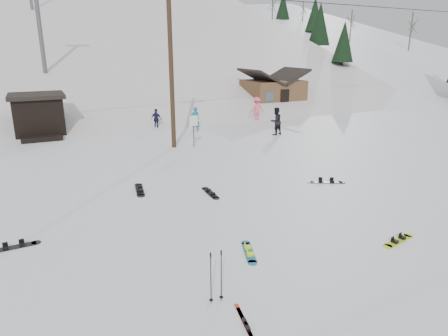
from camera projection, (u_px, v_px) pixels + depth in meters
name	position (u px, v px, depth m)	size (l,w,h in m)	color
ground	(269.00, 270.00, 10.66)	(200.00, 200.00, 0.00)	white
ski_slope	(80.00, 165.00, 61.73)	(60.00, 75.00, 45.00)	silver
ridge_right	(302.00, 142.00, 72.62)	(34.00, 85.00, 36.00)	white
treeline_right	(326.00, 85.00, 61.66)	(20.00, 60.00, 10.00)	black
treeline_crest	(58.00, 74.00, 85.01)	(50.00, 6.00, 10.00)	black
utility_pole	(171.00, 65.00, 22.21)	(2.00, 0.26, 9.00)	#3A2819
trail_sign	(194.00, 125.00, 23.29)	(0.50, 0.09, 1.85)	#595B60
lift_hut	(39.00, 115.00, 26.32)	(3.40, 4.10, 2.75)	black
lift_tower_near	(39.00, 19.00, 32.66)	(2.20, 0.36, 8.00)	#595B60
cabin	(273.00, 94.00, 37.09)	(5.39, 4.40, 3.77)	brown
hero_snowboard	(249.00, 252.00, 11.52)	(0.64, 1.37, 0.10)	#176296
hero_skis	(246.00, 325.00, 8.49)	(0.38, 1.55, 0.08)	red
ski_poles	(216.00, 276.00, 9.16)	(0.36, 0.09, 1.29)	black
board_scatter_a	(14.00, 247.00, 11.81)	(1.48, 0.35, 0.10)	black
board_scatter_b	(140.00, 190.00, 16.49)	(0.53, 1.67, 0.12)	black
board_scatter_d	(326.00, 182.00, 17.44)	(1.52, 0.95, 0.12)	black
board_scatter_e	(398.00, 240.00, 12.20)	(1.41, 0.51, 0.10)	#D9ED1A
board_scatter_f	(210.00, 193.00, 16.15)	(0.33, 1.52, 0.11)	black
skier_teal	(195.00, 119.00, 27.69)	(0.62, 0.41, 1.70)	#0C7479
skier_dark	(276.00, 121.00, 26.57)	(0.89, 0.69, 1.84)	black
skier_pink	(257.00, 109.00, 31.51)	(1.22, 0.70, 1.89)	#F75771
skier_navy	(157.00, 119.00, 28.40)	(0.86, 0.36, 1.47)	#181D3E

